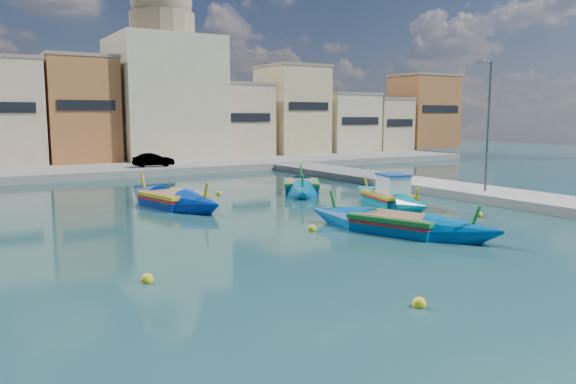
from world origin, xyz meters
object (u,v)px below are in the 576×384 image
object	(u,v)px
quay_street_lamp	(487,125)
church_block	(164,80)
luzzu_cyan_mid	(302,188)
luzzu_green	(173,201)
luzzu_blue_south	(398,226)
luzzu_turquoise_cabin	(389,199)

from	to	relation	value
quay_street_lamp	church_block	bearing A→B (deg)	102.35
luzzu_cyan_mid	luzzu_green	size ratio (longest dim) A/B	0.95
luzzu_blue_south	luzzu_cyan_mid	bearing A→B (deg)	75.34
quay_street_lamp	luzzu_turquoise_cabin	size ratio (longest dim) A/B	0.93
church_block	luzzu_green	bearing A→B (deg)	-108.49
luzzu_blue_south	luzzu_green	bearing A→B (deg)	116.84
church_block	quay_street_lamp	world-z (taller)	church_block
church_block	luzzu_cyan_mid	xyz separation A→B (m)	(0.06, -25.73, -8.13)
luzzu_cyan_mid	luzzu_blue_south	world-z (taller)	luzzu_blue_south
luzzu_turquoise_cabin	luzzu_cyan_mid	distance (m)	6.93
quay_street_lamp	luzzu_blue_south	distance (m)	12.26
church_block	luzzu_green	xyz separation A→B (m)	(-9.03, -26.99, -8.11)
church_block	luzzu_blue_south	world-z (taller)	church_block
quay_street_lamp	luzzu_blue_south	world-z (taller)	quay_street_lamp
quay_street_lamp	luzzu_turquoise_cabin	xyz separation A→B (m)	(-6.01, 1.48, -4.01)
luzzu_green	luzzu_blue_south	distance (m)	12.78
quay_street_lamp	luzzu_turquoise_cabin	bearing A→B (deg)	166.18
luzzu_turquoise_cabin	luzzu_green	xyz separation A→B (m)	(-10.46, 5.53, -0.03)
church_block	luzzu_blue_south	bearing A→B (deg)	-94.84
luzzu_green	luzzu_blue_south	world-z (taller)	luzzu_green
luzzu_turquoise_cabin	luzzu_blue_south	size ratio (longest dim) A/B	0.93
luzzu_cyan_mid	luzzu_green	world-z (taller)	luzzu_green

